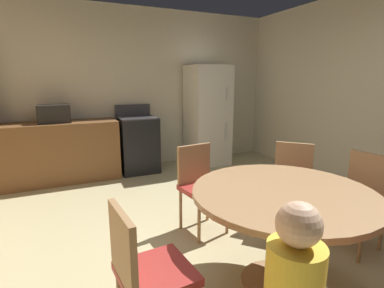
{
  "coord_description": "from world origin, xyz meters",
  "views": [
    {
      "loc": [
        -1.18,
        -2.0,
        1.52
      ],
      "look_at": [
        0.26,
        1.17,
        0.75
      ],
      "focal_mm": 27.42,
      "sensor_mm": 36.0,
      "label": 1
    }
  ],
  "objects_px": {
    "chair_north": "(200,182)",
    "chair_northeast": "(292,180)",
    "oven_range": "(138,144)",
    "chair_west": "(144,269)",
    "microwave": "(54,114)",
    "dining_table": "(282,210)",
    "refrigerator": "(207,116)",
    "chair_east": "(360,195)"
  },
  "relations": [
    {
      "from": "microwave",
      "to": "chair_north",
      "type": "xyz_separation_m",
      "value": [
        1.3,
        -2.2,
        -0.53
      ]
    },
    {
      "from": "microwave",
      "to": "chair_east",
      "type": "distance_m",
      "value": 4.0
    },
    {
      "from": "oven_range",
      "to": "refrigerator",
      "type": "xyz_separation_m",
      "value": [
        1.27,
        -0.05,
        0.41
      ]
    },
    {
      "from": "microwave",
      "to": "chair_north",
      "type": "distance_m",
      "value": 2.61
    },
    {
      "from": "refrigerator",
      "to": "chair_west",
      "type": "bearing_deg",
      "value": -122.46
    },
    {
      "from": "oven_range",
      "to": "dining_table",
      "type": "xyz_separation_m",
      "value": [
        0.23,
        -3.23,
        0.14
      ]
    },
    {
      "from": "dining_table",
      "to": "chair_east",
      "type": "xyz_separation_m",
      "value": [
        1.03,
        0.13,
        -0.11
      ]
    },
    {
      "from": "refrigerator",
      "to": "microwave",
      "type": "height_order",
      "value": "refrigerator"
    },
    {
      "from": "chair_north",
      "to": "chair_east",
      "type": "height_order",
      "value": "same"
    },
    {
      "from": "refrigerator",
      "to": "microwave",
      "type": "xyz_separation_m",
      "value": [
        -2.5,
        0.05,
        0.15
      ]
    },
    {
      "from": "oven_range",
      "to": "refrigerator",
      "type": "relative_size",
      "value": 0.62
    },
    {
      "from": "microwave",
      "to": "chair_west",
      "type": "bearing_deg",
      "value": -82.82
    },
    {
      "from": "chair_north",
      "to": "chair_west",
      "type": "bearing_deg",
      "value": -46.52
    },
    {
      "from": "refrigerator",
      "to": "chair_east",
      "type": "bearing_deg",
      "value": -90.32
    },
    {
      "from": "dining_table",
      "to": "chair_north",
      "type": "relative_size",
      "value": 1.47
    },
    {
      "from": "dining_table",
      "to": "chair_east",
      "type": "relative_size",
      "value": 1.47
    },
    {
      "from": "chair_north",
      "to": "chair_northeast",
      "type": "distance_m",
      "value": 0.96
    },
    {
      "from": "microwave",
      "to": "oven_range",
      "type": "bearing_deg",
      "value": 0.17
    },
    {
      "from": "dining_table",
      "to": "chair_north",
      "type": "xyz_separation_m",
      "value": [
        -0.15,
        1.03,
        -0.11
      ]
    },
    {
      "from": "chair_north",
      "to": "chair_east",
      "type": "distance_m",
      "value": 1.48
    },
    {
      "from": "microwave",
      "to": "dining_table",
      "type": "distance_m",
      "value": 3.56
    },
    {
      "from": "chair_north",
      "to": "chair_east",
      "type": "relative_size",
      "value": 1.0
    },
    {
      "from": "oven_range",
      "to": "chair_west",
      "type": "relative_size",
      "value": 1.26
    },
    {
      "from": "refrigerator",
      "to": "dining_table",
      "type": "xyz_separation_m",
      "value": [
        -1.05,
        -3.18,
        -0.27
      ]
    },
    {
      "from": "dining_table",
      "to": "chair_east",
      "type": "height_order",
      "value": "chair_east"
    },
    {
      "from": "microwave",
      "to": "chair_northeast",
      "type": "xyz_separation_m",
      "value": [
        2.21,
        -2.52,
        -0.53
      ]
    },
    {
      "from": "microwave",
      "to": "dining_table",
      "type": "relative_size",
      "value": 0.34
    },
    {
      "from": "oven_range",
      "to": "chair_north",
      "type": "height_order",
      "value": "oven_range"
    },
    {
      "from": "oven_range",
      "to": "chair_northeast",
      "type": "bearing_deg",
      "value": -68.63
    },
    {
      "from": "dining_table",
      "to": "chair_west",
      "type": "distance_m",
      "value": 1.04
    },
    {
      "from": "chair_northeast",
      "to": "chair_east",
      "type": "bearing_deg",
      "value": 72.17
    },
    {
      "from": "chair_north",
      "to": "dining_table",
      "type": "bearing_deg",
      "value": 0.0
    },
    {
      "from": "chair_north",
      "to": "chair_northeast",
      "type": "relative_size",
      "value": 1.0
    },
    {
      "from": "microwave",
      "to": "chair_northeast",
      "type": "height_order",
      "value": "microwave"
    },
    {
      "from": "refrigerator",
      "to": "chair_north",
      "type": "distance_m",
      "value": 2.49
    },
    {
      "from": "chair_west",
      "to": "chair_north",
      "type": "bearing_deg",
      "value": 46.52
    },
    {
      "from": "chair_west",
      "to": "chair_east",
      "type": "xyz_separation_m",
      "value": [
        2.06,
        0.23,
        0.0
      ]
    },
    {
      "from": "chair_west",
      "to": "chair_northeast",
      "type": "height_order",
      "value": "same"
    },
    {
      "from": "dining_table",
      "to": "chair_west",
      "type": "bearing_deg",
      "value": -174.91
    },
    {
      "from": "refrigerator",
      "to": "chair_west",
      "type": "xyz_separation_m",
      "value": [
        -2.08,
        -3.27,
        -0.38
      ]
    },
    {
      "from": "microwave",
      "to": "chair_west",
      "type": "height_order",
      "value": "microwave"
    },
    {
      "from": "chair_east",
      "to": "chair_northeast",
      "type": "distance_m",
      "value": 0.64
    }
  ]
}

